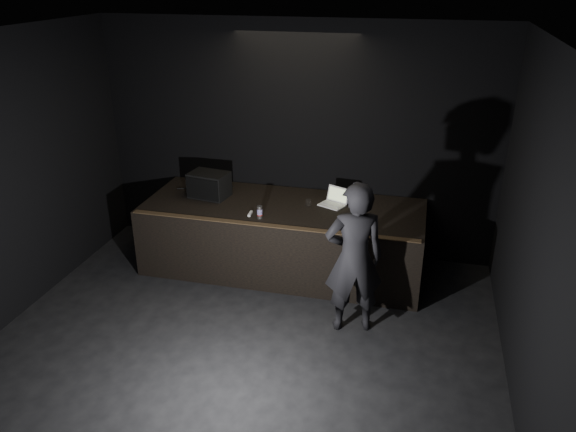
# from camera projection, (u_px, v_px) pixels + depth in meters

# --- Properties ---
(ground) EXTENTS (7.00, 7.00, 0.00)m
(ground) POSITION_uv_depth(u_px,v_px,m) (220.00, 387.00, 6.01)
(ground) COLOR black
(ground) RESTS_ON ground
(room_walls) EXTENTS (6.10, 7.10, 3.52)m
(room_walls) POSITION_uv_depth(u_px,v_px,m) (209.00, 215.00, 5.19)
(room_walls) COLOR black
(room_walls) RESTS_ON ground
(stage_riser) EXTENTS (4.00, 1.50, 1.00)m
(stage_riser) POSITION_uv_depth(u_px,v_px,m) (283.00, 237.00, 8.22)
(stage_riser) COLOR black
(stage_riser) RESTS_ON ground
(riser_lip) EXTENTS (3.92, 0.10, 0.01)m
(riser_lip) POSITION_uv_depth(u_px,v_px,m) (270.00, 225.00, 7.39)
(riser_lip) COLOR brown
(riser_lip) RESTS_ON stage_riser
(stage_monitor) EXTENTS (0.61, 0.49, 0.37)m
(stage_monitor) POSITION_uv_depth(u_px,v_px,m) (209.00, 185.00, 8.26)
(stage_monitor) COLOR black
(stage_monitor) RESTS_ON stage_riser
(cable) EXTENTS (0.82, 0.32, 0.02)m
(cable) POSITION_uv_depth(u_px,v_px,m) (205.00, 188.00, 8.65)
(cable) COLOR black
(cable) RESTS_ON stage_riser
(laptop) EXTENTS (0.44, 0.42, 0.24)m
(laptop) POSITION_uv_depth(u_px,v_px,m) (335.00, 200.00, 8.04)
(laptop) COLOR silver
(laptop) RESTS_ON stage_riser
(beer_can) EXTENTS (0.07, 0.07, 0.18)m
(beer_can) POSITION_uv_depth(u_px,v_px,m) (260.00, 212.00, 7.58)
(beer_can) COLOR silver
(beer_can) RESTS_ON stage_riser
(plastic_cup) EXTENTS (0.08, 0.08, 0.10)m
(plastic_cup) POSITION_uv_depth(u_px,v_px,m) (308.00, 203.00, 7.98)
(plastic_cup) COLOR white
(plastic_cup) RESTS_ON stage_riser
(wii_remote) EXTENTS (0.05, 0.16, 0.03)m
(wii_remote) POSITION_uv_depth(u_px,v_px,m) (250.00, 214.00, 7.72)
(wii_remote) COLOR white
(wii_remote) RESTS_ON stage_riser
(person) EXTENTS (0.80, 0.64, 1.93)m
(person) POSITION_uv_depth(u_px,v_px,m) (354.00, 258.00, 6.64)
(person) COLOR black
(person) RESTS_ON ground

